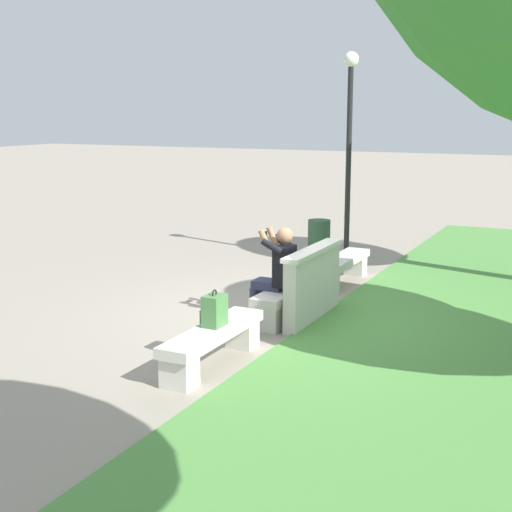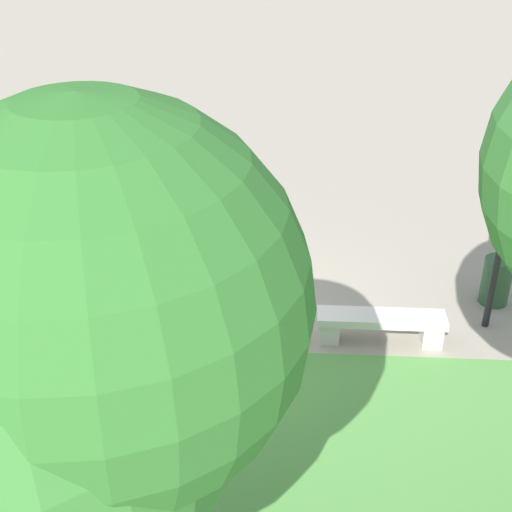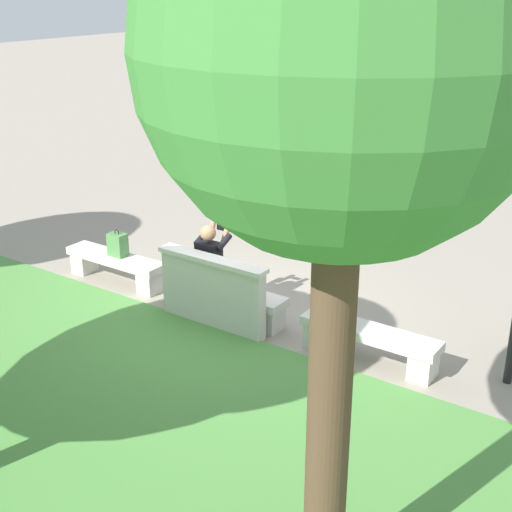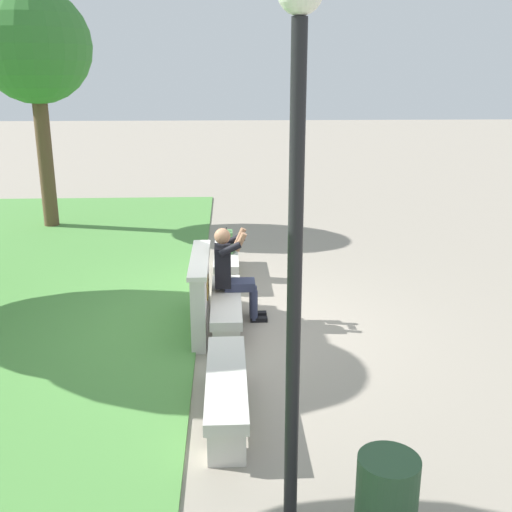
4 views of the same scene
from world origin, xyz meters
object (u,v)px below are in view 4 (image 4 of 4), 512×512
at_px(trash_bin, 386,504).
at_px(bench_main, 226,388).
at_px(tree_left_background, 34,48).
at_px(person_photographer, 231,269).
at_px(bench_mid, 226,260).
at_px(bench_near, 226,307).
at_px(lamp_post, 296,196).
at_px(backpack, 227,242).

bearing_deg(trash_bin, bench_main, 31.50).
bearing_deg(trash_bin, tree_left_background, 27.08).
bearing_deg(person_photographer, bench_mid, 2.34).
height_order(bench_main, person_photographer, person_photographer).
relative_size(bench_mid, trash_bin, 2.40).
distance_m(bench_near, lamp_post, 4.43).
xyz_separation_m(backpack, tree_left_background, (3.82, 3.99, 3.22)).
bearing_deg(bench_near, backpack, -0.58).
height_order(bench_main, bench_near, same).
height_order(bench_main, trash_bin, trash_bin).
bearing_deg(bench_main, lamp_post, -163.36).
bearing_deg(trash_bin, bench_near, 15.64).
bearing_deg(lamp_post, bench_near, 7.17).
distance_m(backpack, trash_bin, 6.26).
height_order(bench_near, backpack, backpack).
distance_m(bench_main, trash_bin, 2.16).
distance_m(bench_near, backpack, 2.15).
height_order(bench_mid, person_photographer, person_photographer).
bearing_deg(backpack, trash_bin, -169.80).
bearing_deg(bench_mid, tree_left_background, 46.61).
xyz_separation_m(person_photographer, trash_bin, (-4.32, -1.05, -0.36)).
xyz_separation_m(bench_main, tree_left_background, (8.13, 3.97, 3.55)).
relative_size(bench_main, backpack, 4.20).
height_order(bench_mid, trash_bin, trash_bin).
relative_size(bench_near, lamp_post, 0.46).
bearing_deg(lamp_post, tree_left_background, 24.57).
relative_size(person_photographer, trash_bin, 1.76).
bearing_deg(bench_near, bench_mid, 0.00).
distance_m(tree_left_background, lamp_post, 10.77).
xyz_separation_m(bench_mid, trash_bin, (-6.22, -1.13, 0.08)).
xyz_separation_m(bench_main, backpack, (4.32, -0.02, 0.33)).
bearing_deg(tree_left_background, bench_main, -153.98).
relative_size(tree_left_background, lamp_post, 1.31).
distance_m(bench_main, tree_left_background, 9.72).
relative_size(trash_bin, lamp_post, 0.19).
distance_m(bench_mid, backpack, 0.34).
xyz_separation_m(bench_mid, backpack, (-0.07, -0.02, 0.33)).
bearing_deg(backpack, bench_main, 179.72).
height_order(bench_main, lamp_post, lamp_post).
relative_size(person_photographer, backpack, 3.08).
bearing_deg(bench_near, lamp_post, -172.83).
height_order(bench_near, lamp_post, lamp_post).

